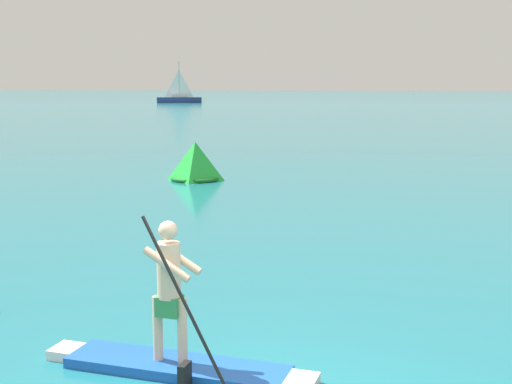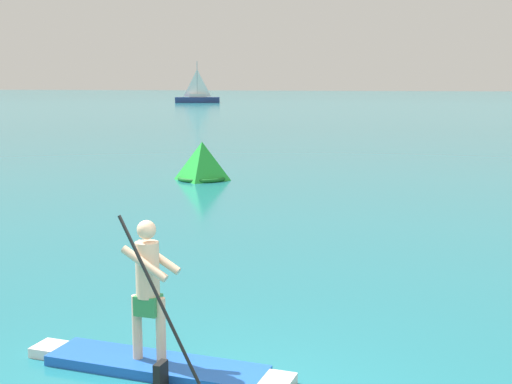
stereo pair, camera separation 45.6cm
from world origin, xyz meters
The scene contains 3 objects.
paddleboarder_mid_center centered at (-0.89, 0.98, 0.35)m, with size 3.17×0.99×1.85m.
race_marker_buoy centered at (-4.91, 15.55, 0.55)m, with size 1.61×1.61×1.24m.
sailboat_left_horizon centered at (-29.71, 92.21, 0.74)m, with size 6.62×3.18×5.99m.
Camera 2 is at (1.85, -5.89, 3.18)m, focal length 48.86 mm.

